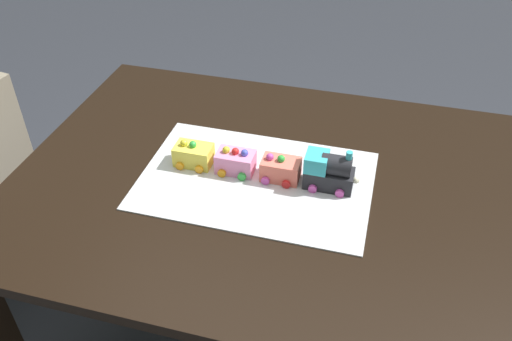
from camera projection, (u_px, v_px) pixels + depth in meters
name	position (u px, v px, depth m)	size (l,w,h in m)	color
dining_table	(278.00, 211.00, 1.47)	(1.40, 1.00, 0.74)	black
cake_board	(256.00, 180.00, 1.40)	(0.60, 0.40, 0.00)	silver
cake_locomotive	(329.00, 171.00, 1.35)	(0.14, 0.08, 0.12)	#232328
cake_car_tanker_coral	(279.00, 169.00, 1.39)	(0.10, 0.08, 0.07)	#F27260
cake_car_gondola_bubblegum	(236.00, 161.00, 1.41)	(0.10, 0.08, 0.07)	pink
cake_car_caboose_lemon	(193.00, 155.00, 1.44)	(0.10, 0.08, 0.07)	#F4E04C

